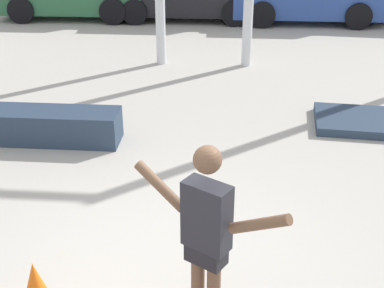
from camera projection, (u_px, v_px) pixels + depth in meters
The scene contains 3 objects.
ground_plane at pixel (161, 283), 5.18m from camera, with size 36.00×36.00×0.00m, color #B2ADA3.
skateboarder at pixel (206, 230), 4.32m from camera, with size 1.29×0.83×1.73m.
grind_box at pixel (52, 126), 7.90m from camera, with size 2.01×0.58×0.48m, color #28384C.
Camera 1 is at (0.61, -4.00, 3.53)m, focal length 50.00 mm.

